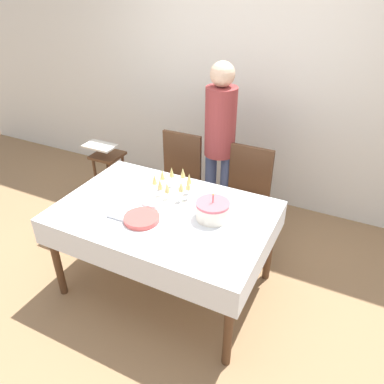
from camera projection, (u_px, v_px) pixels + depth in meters
ground_plane at (167, 284)px, 3.14m from camera, size 12.00×12.00×0.00m
wall_back at (247, 76)px, 3.74m from camera, size 8.00×0.05×2.70m
dining_table at (164, 222)px, 2.81m from camera, size 1.58×1.05×0.75m
dining_chair_far_left at (177, 178)px, 3.66m from camera, size 0.43×0.43×0.94m
dining_chair_far_right at (245, 195)px, 3.39m from camera, size 0.42×0.42×0.94m
birthday_cake at (213, 210)px, 2.64m from camera, size 0.24×0.24×0.21m
champagne_tray at (173, 185)px, 2.90m from camera, size 0.36×0.36×0.18m
plate_stack_main at (142, 219)px, 2.64m from camera, size 0.25×0.25×0.03m
plate_stack_dessert at (155, 201)px, 2.83m from camera, size 0.20×0.20×0.03m
cake_knife at (200, 236)px, 2.49m from camera, size 0.30×0.08×0.00m
fork_pile at (119, 217)px, 2.67m from camera, size 0.17×0.06×0.02m
napkin_pile at (136, 207)px, 2.78m from camera, size 0.15×0.15×0.01m
person_standing at (220, 135)px, 3.39m from camera, size 0.28×0.28×1.63m
high_chair at (107, 162)px, 4.04m from camera, size 0.33×0.35×0.71m
gift_bag at (59, 227)px, 3.59m from camera, size 0.20×0.12×0.30m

